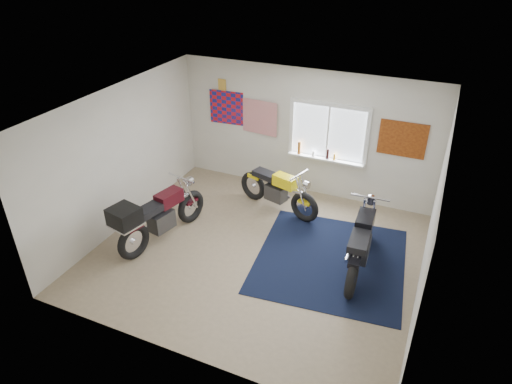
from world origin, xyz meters
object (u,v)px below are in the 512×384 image
at_px(navy_rug, 330,260).
at_px(maroon_tourer, 156,217).
at_px(yellow_triumph, 278,191).
at_px(black_chrome_bike, 361,244).

distance_m(navy_rug, maroon_tourer, 3.20).
distance_m(yellow_triumph, black_chrome_bike, 2.28).
bearing_deg(yellow_triumph, navy_rug, -22.99).
distance_m(black_chrome_bike, maroon_tourer, 3.62).
height_order(navy_rug, yellow_triumph, yellow_triumph).
bearing_deg(black_chrome_bike, yellow_triumph, 55.65).
height_order(yellow_triumph, black_chrome_bike, black_chrome_bike).
bearing_deg(black_chrome_bike, navy_rug, 88.48).
bearing_deg(navy_rug, black_chrome_bike, 1.37).
height_order(navy_rug, black_chrome_bike, black_chrome_bike).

